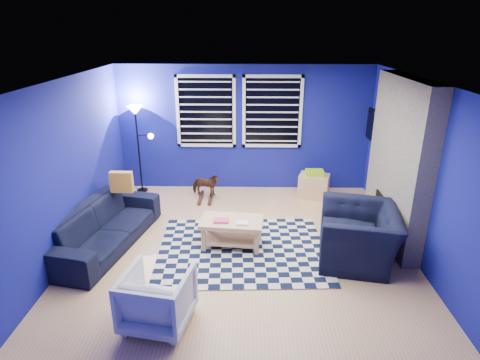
# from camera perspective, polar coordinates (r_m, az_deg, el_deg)

# --- Properties ---
(floor) EXTENTS (5.00, 5.00, 0.00)m
(floor) POSITION_cam_1_polar(r_m,az_deg,el_deg) (6.19, 0.24, -9.71)
(floor) COLOR tan
(floor) RESTS_ON ground
(ceiling) EXTENTS (5.00, 5.00, 0.00)m
(ceiling) POSITION_cam_1_polar(r_m,az_deg,el_deg) (5.36, 0.28, 13.90)
(ceiling) COLOR white
(ceiling) RESTS_ON wall_back
(wall_back) EXTENTS (5.00, 0.00, 5.00)m
(wall_back) POSITION_cam_1_polar(r_m,az_deg,el_deg) (8.05, 0.59, 7.28)
(wall_back) COLOR navy
(wall_back) RESTS_ON floor
(wall_left) EXTENTS (0.00, 5.00, 5.00)m
(wall_left) POSITION_cam_1_polar(r_m,az_deg,el_deg) (6.22, -23.44, 1.31)
(wall_left) COLOR navy
(wall_left) RESTS_ON floor
(wall_right) EXTENTS (0.00, 5.00, 5.00)m
(wall_right) POSITION_cam_1_polar(r_m,az_deg,el_deg) (6.14, 24.26, 0.95)
(wall_right) COLOR navy
(wall_right) RESTS_ON floor
(fireplace) EXTENTS (0.65, 2.00, 2.50)m
(fireplace) POSITION_cam_1_polar(r_m,az_deg,el_deg) (6.55, 21.46, 2.03)
(fireplace) COLOR gray
(fireplace) RESTS_ON floor
(window_left) EXTENTS (1.17, 0.06, 1.42)m
(window_left) POSITION_cam_1_polar(r_m,az_deg,el_deg) (7.98, -4.88, 9.65)
(window_left) COLOR black
(window_left) RESTS_ON wall_back
(window_right) EXTENTS (1.17, 0.06, 1.42)m
(window_right) POSITION_cam_1_polar(r_m,az_deg,el_deg) (7.95, 4.61, 9.62)
(window_right) COLOR black
(window_right) RESTS_ON wall_back
(tv) EXTENTS (0.07, 1.00, 0.58)m
(tv) POSITION_cam_1_polar(r_m,az_deg,el_deg) (7.89, 18.74, 6.99)
(tv) COLOR black
(tv) RESTS_ON wall_right
(rug) EXTENTS (2.59, 2.11, 0.02)m
(rug) POSITION_cam_1_polar(r_m,az_deg,el_deg) (6.15, 0.31, -9.84)
(rug) COLOR black
(rug) RESTS_ON floor
(sofa) EXTENTS (2.35, 1.31, 0.65)m
(sofa) POSITION_cam_1_polar(r_m,az_deg,el_deg) (6.47, -18.81, -6.24)
(sofa) COLOR black
(sofa) RESTS_ON floor
(armchair_big) EXTENTS (1.37, 1.24, 0.78)m
(armchair_big) POSITION_cam_1_polar(r_m,az_deg,el_deg) (5.99, 16.48, -7.52)
(armchair_big) COLOR black
(armchair_big) RESTS_ON floor
(armchair_bent) EXTENTS (0.84, 0.86, 0.67)m
(armchair_bent) POSITION_cam_1_polar(r_m,az_deg,el_deg) (4.74, -11.66, -16.12)
(armchair_bent) COLOR gray
(armchair_bent) RESTS_ON floor
(rocking_horse) EXTENTS (0.33, 0.58, 0.46)m
(rocking_horse) POSITION_cam_1_polar(r_m,az_deg,el_deg) (7.75, -4.95, -0.73)
(rocking_horse) COLOR #422215
(rocking_horse) RESTS_ON floor
(coffee_table) EXTENTS (0.98, 0.63, 0.47)m
(coffee_table) POSITION_cam_1_polar(r_m,az_deg,el_deg) (6.10, -1.18, -6.75)
(coffee_table) COLOR tan
(coffee_table) RESTS_ON rug
(cabinet) EXTENTS (0.65, 0.53, 0.56)m
(cabinet) POSITION_cam_1_polar(r_m,az_deg,el_deg) (7.98, 10.45, -0.76)
(cabinet) COLOR tan
(cabinet) RESTS_ON floor
(floor_lamp) EXTENTS (0.48, 0.29, 1.75)m
(floor_lamp) POSITION_cam_1_polar(r_m,az_deg,el_deg) (8.06, -14.43, 7.94)
(floor_lamp) COLOR black
(floor_lamp) RESTS_ON floor
(throw_pillow) EXTENTS (0.36, 0.11, 0.34)m
(throw_pillow) POSITION_cam_1_polar(r_m,az_deg,el_deg) (6.73, -16.50, -0.27)
(throw_pillow) COLOR #C17F2D
(throw_pillow) RESTS_ON sofa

